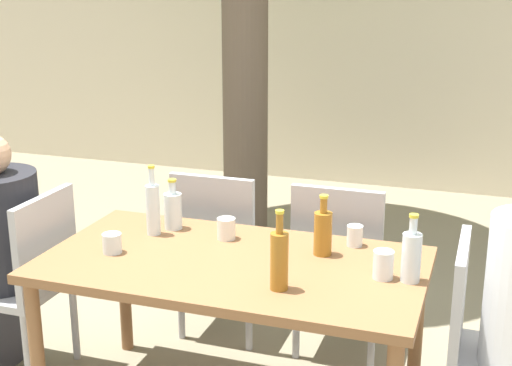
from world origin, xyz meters
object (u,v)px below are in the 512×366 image
Objects in this scene: water_bottle_2 at (173,210)px; water_bottle_4 at (153,208)px; amber_bottle_0 at (323,232)px; amber_bottle_3 at (279,259)px; drinking_glass_2 at (355,236)px; patio_chair_1 at (486,345)px; patio_chair_0 at (28,275)px; drinking_glass_1 at (383,265)px; drinking_glass_3 at (112,243)px; patio_chair_3 at (340,259)px; water_bottle_1 at (411,256)px; drinking_glass_0 at (226,229)px; dining_table_front at (233,277)px; patio_chair_2 at (221,244)px.

water_bottle_2 is 0.12m from water_bottle_4.
amber_bottle_0 is 0.74m from water_bottle_2.
amber_bottle_3 is 0.57m from drinking_glass_2.
patio_chair_0 is at bearing 90.00° from patio_chair_1.
patio_chair_0 is at bearing -167.43° from drinking_glass_2.
drinking_glass_1 is 1.13m from drinking_glass_3.
patio_chair_3 is 0.57m from amber_bottle_0.
amber_bottle_3 reaches higher than water_bottle_2.
water_bottle_2 reaches higher than drinking_glass_2.
amber_bottle_0 is at bearing 75.01° from patio_chair_1.
amber_bottle_0 is (1.36, 0.18, 0.31)m from patio_chair_0.
water_bottle_2 is at bearing 72.06° from drinking_glass_3.
drinking_glass_2 reaches higher than drinking_glass_3.
water_bottle_1 reaches higher than drinking_glass_1.
drinking_glass_2 is (1.47, 0.33, 0.25)m from patio_chair_0.
water_bottle_4 is 3.37× the size of drinking_glass_0.
water_bottle_4 reaches higher than drinking_glass_0.
water_bottle_2 is (-0.40, 0.27, 0.17)m from dining_table_front.
drinking_glass_3 is (-0.96, -0.41, -0.00)m from drinking_glass_2.
amber_bottle_3 reaches higher than patio_chair_3.
drinking_glass_3 is (-0.06, -0.26, -0.08)m from water_bottle_4.
patio_chair_0 is 1.49m from patio_chair_3.
patio_chair_0 and patio_chair_1 have the same top height.
patio_chair_3 is 9.56× the size of drinking_glass_0.
amber_bottle_3 is at bearing -38.01° from dining_table_front.
amber_bottle_3 reaches higher than dining_table_front.
water_bottle_1 is at bearing 26.87° from amber_bottle_3.
patio_chair_2 is at bearing 114.81° from drinking_glass_0.
patio_chair_1 is at bearing -2.63° from drinking_glass_1.
amber_bottle_3 is at bearing -35.98° from water_bottle_2.
drinking_glass_2 is 1.04m from drinking_glass_3.
water_bottle_1 is 2.83× the size of drinking_glass_0.
patio_chair_3 is at bearing 28.49° from water_bottle_2.
drinking_glass_2 is at bearing 60.47° from patio_chair_1.
water_bottle_2 is at bearing 167.47° from water_bottle_1.
patio_chair_2 is (-1.34, 0.66, 0.00)m from patio_chair_1.
patio_chair_2 is 1.16m from drinking_glass_1.
amber_bottle_3 is at bearing -28.16° from water_bottle_4.
water_bottle_1 is at bearing 2.00° from dining_table_front.
patio_chair_3 is 2.84× the size of water_bottle_4.
amber_bottle_0 is 0.81× the size of water_bottle_4.
water_bottle_4 is at bearing 151.84° from amber_bottle_3.
drinking_glass_2 is (0.11, 0.14, -0.06)m from amber_bottle_0.
amber_bottle_0 reaches higher than drinking_glass_0.
patio_chair_2 is 3.85× the size of water_bottle_2.
drinking_glass_3 is (-0.78, 0.12, -0.08)m from amber_bottle_3.
water_bottle_2 is at bearing 170.38° from drinking_glass_0.
drinking_glass_0 is at bearing 131.26° from amber_bottle_3.
patio_chair_3 is (0.63, 0.00, 0.00)m from patio_chair_2.
patio_chair_3 is at bearing -180.00° from patio_chair_2.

